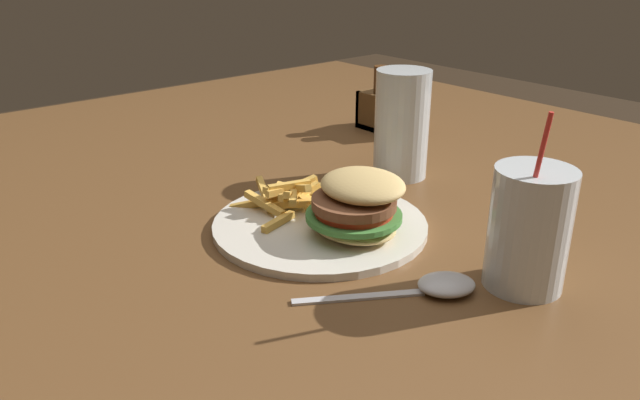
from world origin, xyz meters
TOP-DOWN VIEW (x-y plane):
  - dining_table at (0.00, 0.00)m, footprint 1.68×1.25m
  - meal_plate_near at (0.05, -0.17)m, footprint 0.29×0.28m
  - beer_glass at (-0.04, 0.04)m, footprint 0.08×0.08m
  - juice_glass at (0.28, -0.11)m, footprint 0.08×0.08m
  - spoon at (0.23, -0.19)m, footprint 0.13×0.18m
  - condiment_caddy at (-0.22, 0.21)m, footprint 0.11×0.07m

SIDE VIEW (x-z plane):
  - dining_table at x=0.00m, z-range 0.31..1.06m
  - spoon at x=0.23m, z-range 0.76..0.77m
  - meal_plate_near at x=0.05m, z-range 0.74..0.83m
  - condiment_caddy at x=-0.22m, z-range 0.74..0.86m
  - juice_glass at x=0.28m, z-range 0.72..0.92m
  - beer_glass at x=-0.04m, z-range 0.75..0.92m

